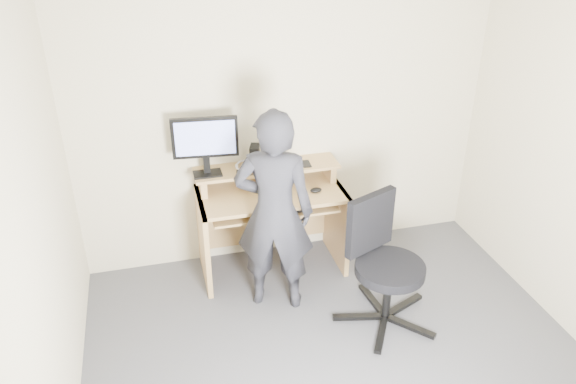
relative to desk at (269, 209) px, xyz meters
name	(u,v)px	position (x,y,z in m)	size (l,w,h in m)	color
back_wall	(286,119)	(0.20, 0.22, 0.70)	(3.50, 0.02, 2.50)	beige
desk	(269,209)	(0.00, 0.00, 0.00)	(1.20, 0.60, 0.91)	tan
monitor	(205,141)	(-0.49, 0.04, 0.66)	(0.52, 0.14, 0.49)	black
external_drive	(255,157)	(-0.10, 0.07, 0.46)	(0.07, 0.13, 0.20)	black
travel_mug	(274,156)	(0.07, 0.08, 0.44)	(0.07, 0.07, 0.16)	#AEAEB3
smartphone	(306,164)	(0.33, 0.03, 0.37)	(0.07, 0.13, 0.01)	black
charger	(239,173)	(-0.25, -0.02, 0.38)	(0.04, 0.04, 0.04)	black
headphones	(245,166)	(-0.18, 0.11, 0.37)	(0.16, 0.16, 0.02)	silver
keyboard	(273,206)	(-0.01, -0.17, 0.12)	(0.46, 0.18, 0.03)	black
mouse	(316,190)	(0.35, -0.18, 0.22)	(0.10, 0.06, 0.04)	black
office_chair	(383,258)	(0.64, -0.91, -0.01)	(0.78, 0.76, 0.98)	black
person	(274,213)	(-0.08, -0.52, 0.27)	(0.59, 0.39, 1.63)	black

